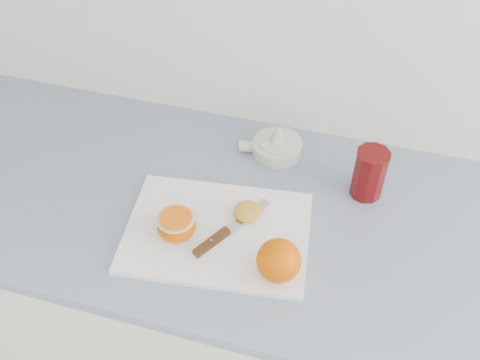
{
  "coord_description": "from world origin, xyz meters",
  "views": [
    {
      "loc": [
        0.21,
        0.94,
        1.78
      ],
      "look_at": [
        -0.01,
        1.71,
        0.96
      ],
      "focal_mm": 40.0,
      "sensor_mm": 36.0,
      "label": 1
    }
  ],
  "objects_px": {
    "citrus_juicer": "(277,145)",
    "half_orange": "(176,225)",
    "cutting_board": "(217,232)",
    "red_tumbler": "(369,175)",
    "counter": "(277,321)"
  },
  "relations": [
    {
      "from": "citrus_juicer",
      "to": "red_tumbler",
      "type": "xyz_separation_m",
      "value": [
        0.23,
        -0.08,
        0.03
      ]
    },
    {
      "from": "counter",
      "to": "citrus_juicer",
      "type": "height_order",
      "value": "citrus_juicer"
    },
    {
      "from": "half_orange",
      "to": "red_tumbler",
      "type": "xyz_separation_m",
      "value": [
        0.36,
        0.24,
        0.02
      ]
    },
    {
      "from": "cutting_board",
      "to": "citrus_juicer",
      "type": "height_order",
      "value": "citrus_juicer"
    },
    {
      "from": "counter",
      "to": "red_tumbler",
      "type": "height_order",
      "value": "red_tumbler"
    },
    {
      "from": "cutting_board",
      "to": "red_tumbler",
      "type": "xyz_separation_m",
      "value": [
        0.29,
        0.21,
        0.05
      ]
    },
    {
      "from": "half_orange",
      "to": "red_tumbler",
      "type": "height_order",
      "value": "red_tumbler"
    },
    {
      "from": "citrus_juicer",
      "to": "red_tumbler",
      "type": "bearing_deg",
      "value": -19.24
    },
    {
      "from": "counter",
      "to": "citrus_juicer",
      "type": "bearing_deg",
      "value": 109.79
    },
    {
      "from": "citrus_juicer",
      "to": "cutting_board",
      "type": "bearing_deg",
      "value": -102.05
    },
    {
      "from": "cutting_board",
      "to": "red_tumbler",
      "type": "bearing_deg",
      "value": 35.99
    },
    {
      "from": "cutting_board",
      "to": "half_orange",
      "type": "height_order",
      "value": "half_orange"
    },
    {
      "from": "counter",
      "to": "half_orange",
      "type": "relative_size",
      "value": 31.25
    },
    {
      "from": "citrus_juicer",
      "to": "half_orange",
      "type": "bearing_deg",
      "value": -113.81
    },
    {
      "from": "cutting_board",
      "to": "half_orange",
      "type": "distance_m",
      "value": 0.09
    }
  ]
}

